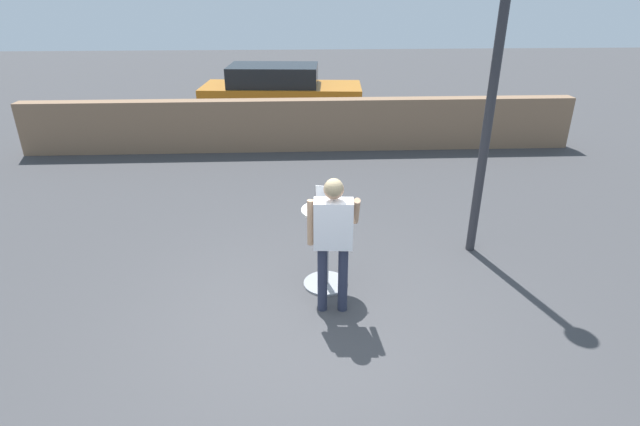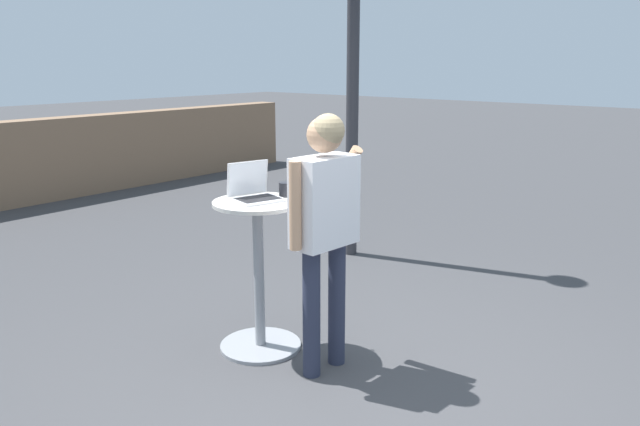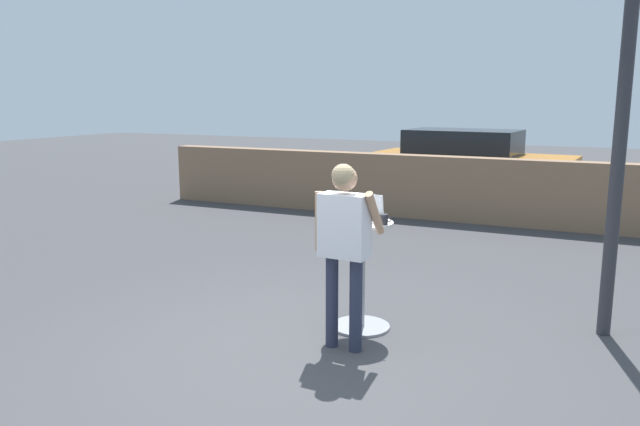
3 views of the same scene
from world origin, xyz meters
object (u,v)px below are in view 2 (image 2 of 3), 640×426
object	(u,v)px
cafe_table	(259,273)
laptop	(254,192)
standing_person	(324,213)
coffee_mug	(285,189)

from	to	relation	value
cafe_table	laptop	distance (m)	0.55
cafe_table	standing_person	world-z (taller)	standing_person
cafe_table	coffee_mug	world-z (taller)	coffee_mug
cafe_table	laptop	xyz separation A→B (m)	(0.01, 0.04, 0.55)
cafe_table	coffee_mug	bearing A→B (deg)	-11.46
cafe_table	standing_person	distance (m)	0.72
coffee_mug	laptop	bearing A→B (deg)	158.37
cafe_table	laptop	bearing A→B (deg)	72.81
cafe_table	coffee_mug	distance (m)	0.59
laptop	standing_person	world-z (taller)	standing_person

